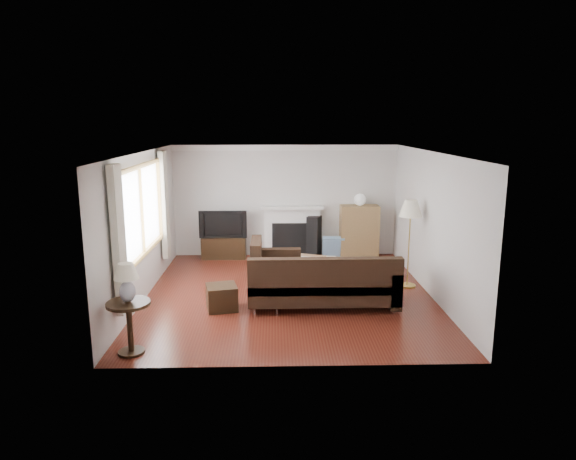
{
  "coord_description": "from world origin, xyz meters",
  "views": [
    {
      "loc": [
        -0.24,
        -8.69,
        3.02
      ],
      "look_at": [
        0.0,
        0.3,
        1.1
      ],
      "focal_mm": 32.0,
      "sensor_mm": 36.0,
      "label": 1
    }
  ],
  "objects_px": {
    "tv_stand": "(224,247)",
    "side_table": "(130,328)",
    "sectional_sofa": "(323,281)",
    "bookshelf": "(359,231)",
    "floor_lamp": "(409,244)",
    "coffee_table": "(320,270)"
  },
  "relations": [
    {
      "from": "bookshelf",
      "to": "coffee_table",
      "type": "bearing_deg",
      "value": -120.08
    },
    {
      "from": "bookshelf",
      "to": "floor_lamp",
      "type": "height_order",
      "value": "floor_lamp"
    },
    {
      "from": "tv_stand",
      "to": "side_table",
      "type": "height_order",
      "value": "side_table"
    },
    {
      "from": "side_table",
      "to": "coffee_table",
      "type": "bearing_deg",
      "value": 47.68
    },
    {
      "from": "sectional_sofa",
      "to": "floor_lamp",
      "type": "height_order",
      "value": "floor_lamp"
    },
    {
      "from": "floor_lamp",
      "to": "side_table",
      "type": "relative_size",
      "value": 2.28
    },
    {
      "from": "bookshelf",
      "to": "sectional_sofa",
      "type": "height_order",
      "value": "bookshelf"
    },
    {
      "from": "tv_stand",
      "to": "bookshelf",
      "type": "bearing_deg",
      "value": 0.33
    },
    {
      "from": "coffee_table",
      "to": "side_table",
      "type": "bearing_deg",
      "value": -111.67
    },
    {
      "from": "bookshelf",
      "to": "floor_lamp",
      "type": "xyz_separation_m",
      "value": [
        0.56,
        -2.14,
        0.22
      ]
    },
    {
      "from": "tv_stand",
      "to": "side_table",
      "type": "bearing_deg",
      "value": -99.12
    },
    {
      "from": "floor_lamp",
      "to": "side_table",
      "type": "xyz_separation_m",
      "value": [
        -4.37,
        -2.69,
        -0.45
      ]
    },
    {
      "from": "coffee_table",
      "to": "bookshelf",
      "type": "bearing_deg",
      "value": 80.57
    },
    {
      "from": "sectional_sofa",
      "to": "coffee_table",
      "type": "bearing_deg",
      "value": 87.21
    },
    {
      "from": "sectional_sofa",
      "to": "bookshelf",
      "type": "bearing_deg",
      "value": 70.56
    },
    {
      "from": "bookshelf",
      "to": "side_table",
      "type": "xyz_separation_m",
      "value": [
        -3.81,
        -4.83,
        -0.23
      ]
    },
    {
      "from": "sectional_sofa",
      "to": "floor_lamp",
      "type": "bearing_deg",
      "value": 30.57
    },
    {
      "from": "floor_lamp",
      "to": "side_table",
      "type": "distance_m",
      "value": 5.15
    },
    {
      "from": "sectional_sofa",
      "to": "side_table",
      "type": "relative_size",
      "value": 3.72
    },
    {
      "from": "sectional_sofa",
      "to": "floor_lamp",
      "type": "distance_m",
      "value": 1.97
    },
    {
      "from": "side_table",
      "to": "floor_lamp",
      "type": "bearing_deg",
      "value": 31.64
    },
    {
      "from": "tv_stand",
      "to": "side_table",
      "type": "xyz_separation_m",
      "value": [
        -0.77,
        -4.82,
        0.11
      ]
    }
  ]
}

